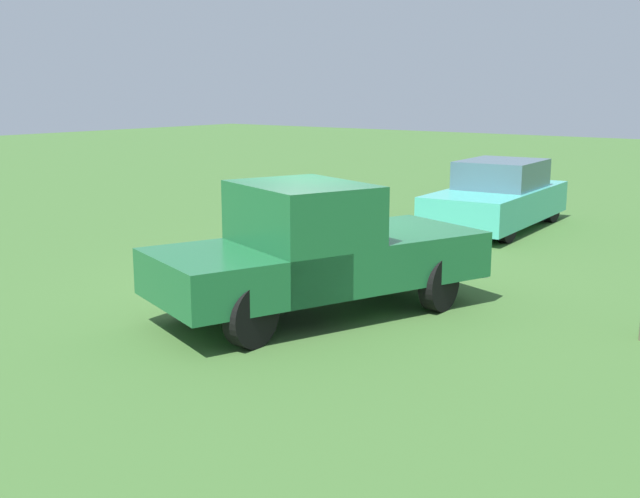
% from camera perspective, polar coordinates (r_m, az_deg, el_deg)
% --- Properties ---
extents(ground_plane, '(80.00, 80.00, 0.00)m').
position_cam_1_polar(ground_plane, '(12.10, -0.85, -2.99)').
color(ground_plane, '#3D662D').
extents(pickup_truck, '(4.92, 3.27, 1.81)m').
position_cam_1_polar(pickup_truck, '(10.62, -0.53, 0.10)').
color(pickup_truck, black).
rests_on(pickup_truck, ground_plane).
extents(sedan_near, '(4.58, 2.15, 1.48)m').
position_cam_1_polar(sedan_near, '(17.78, 12.65, 3.66)').
color(sedan_near, black).
rests_on(sedan_near, ground_plane).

